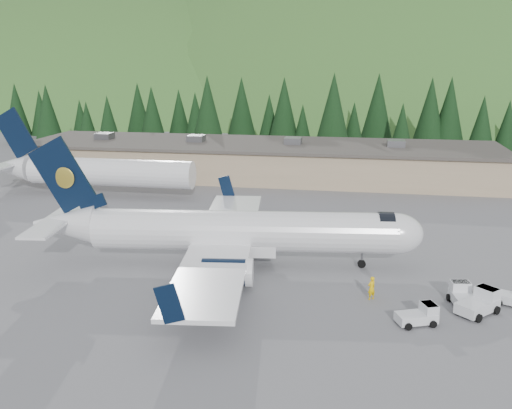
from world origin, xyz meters
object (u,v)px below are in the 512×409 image
object	(u,v)px
baggage_tug_c	(463,296)
baggage_tug_d	(480,303)
second_airliner	(90,171)
ramp_worker	(371,288)
baggage_tug_a	(420,315)
terminal_building	(260,159)
airliner	(233,232)

from	to	relation	value
baggage_tug_c	baggage_tug_d	distance (m)	1.53
second_airliner	baggage_tug_d	xyz separation A→B (m)	(43.44, -28.48, -2.54)
second_airliner	ramp_worker	bearing A→B (deg)	-37.48
baggage_tug_a	ramp_worker	bearing A→B (deg)	110.24
second_airliner	baggage_tug_c	distance (m)	50.55
baggage_tug_a	terminal_building	size ratio (longest dim) A/B	0.04
second_airliner	airliner	bearing A→B (deg)	-42.74
baggage_tug_a	baggage_tug_c	size ratio (longest dim) A/B	0.96
baggage_tug_c	baggage_tug_a	bearing A→B (deg)	129.11
second_airliner	baggage_tug_d	world-z (taller)	second_airliner
terminal_building	airliner	bearing A→B (deg)	-83.98
airliner	second_airliner	size ratio (longest dim) A/B	1.24
baggage_tug_a	ramp_worker	xyz separation A→B (m)	(-3.20, 3.59, 0.27)
baggage_tug_c	terminal_building	size ratio (longest dim) A/B	0.04
airliner	terminal_building	xyz separation A→B (m)	(-4.02, 38.12, -0.40)
baggage_tug_d	second_airliner	bearing A→B (deg)	101.14
second_airliner	baggage_tug_c	size ratio (longest dim) A/B	8.76
airliner	ramp_worker	bearing A→B (deg)	-30.87
second_airliner	baggage_tug_a	bearing A→B (deg)	-38.52
baggage_tug_c	ramp_worker	distance (m)	6.64
baggage_tug_d	ramp_worker	size ratio (longest dim) A/B	1.90
baggage_tug_d	ramp_worker	xyz separation A→B (m)	(-7.63, 1.03, 0.14)
airliner	baggage_tug_c	world-z (taller)	airliner
baggage_tug_d	ramp_worker	bearing A→B (deg)	126.74
second_airliner	baggage_tug_a	xyz separation A→B (m)	(39.01, -31.05, -2.67)
second_airliner	ramp_worker	distance (m)	45.19
baggage_tug_a	baggage_tug_c	distance (m)	5.06
airliner	baggage_tug_c	xyz separation A→B (m)	(18.51, -5.21, -2.32)
baggage_tug_c	terminal_building	xyz separation A→B (m)	(-22.53, 43.33, 1.92)
baggage_tug_a	terminal_building	xyz separation A→B (m)	(-19.10, 47.05, 1.97)
baggage_tug_a	ramp_worker	world-z (taller)	ramp_worker
second_airliner	terminal_building	bearing A→B (deg)	38.78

